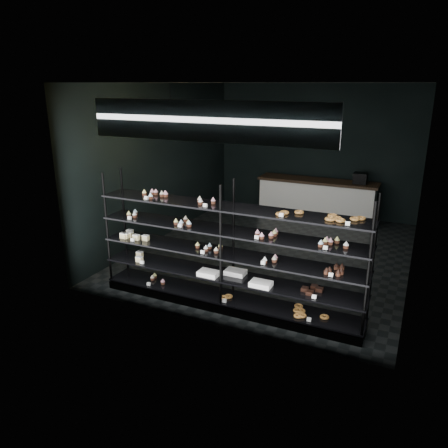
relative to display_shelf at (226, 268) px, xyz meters
name	(u,v)px	position (x,y,z in m)	size (l,w,h in m)	color
room	(277,172)	(-0.07, 2.45, 0.97)	(5.01, 6.01, 3.20)	black
display_shelf	(226,268)	(0.00, 0.00, 0.00)	(4.00, 0.50, 1.91)	black
signage	(205,121)	(-0.07, -0.48, 2.12)	(3.30, 0.05, 0.50)	#0C0F3C
pendant_lamp	(171,130)	(-1.43, 0.95, 1.82)	(0.31, 0.31, 0.89)	black
service_counter	(317,199)	(0.16, 4.95, -0.13)	(2.84, 0.65, 1.23)	silver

